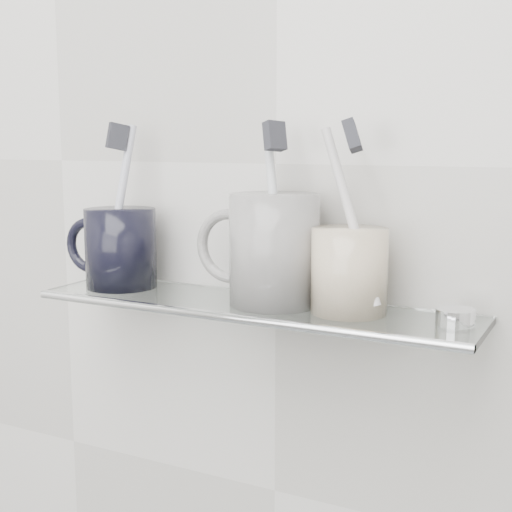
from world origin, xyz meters
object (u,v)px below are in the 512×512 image
Objects in this scene: shelf_glass at (251,306)px; mug_center at (274,250)px; mug_left at (121,248)px; mug_right at (349,271)px.

mug_center reaches higher than shelf_glass.
mug_left is at bearing 178.42° from shelf_glass.
mug_left is at bearing 170.38° from mug_center.
shelf_glass is 0.07m from mug_center.
mug_right is (0.29, 0.00, -0.00)m from mug_left.
shelf_glass is 0.19m from mug_left.
mug_left is 0.79× the size of mug_center.
shelf_glass is at bearing -178.55° from mug_center.
mug_left is 0.21m from mug_center.
mug_center is (0.21, 0.00, 0.01)m from mug_left.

